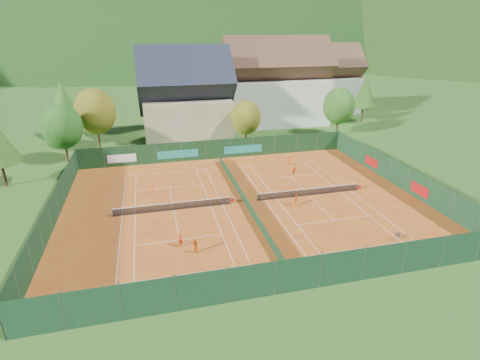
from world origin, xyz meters
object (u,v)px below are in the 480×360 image
Objects in this scene: player_right_far_b at (294,171)px; player_right_far_a at (289,160)px; player_left_near at (181,240)px; player_left_mid at (195,247)px; player_right_near at (296,200)px; chalet at (186,100)px; hotel_block_a at (276,87)px; player_left_far at (152,190)px; ball_hopper at (398,235)px; hotel_block_b at (322,83)px.

player_right_far_a is at bearing -139.28° from player_right_far_b.
player_right_far_b is at bearing 54.63° from player_right_far_a.
player_left_mid is (1.15, -1.41, -0.06)m from player_left_near.
player_right_near is 1.08× the size of player_right_far_a.
chalet is 0.75× the size of hotel_block_a.
chalet is 12.33× the size of player_left_mid.
player_right_near is 13.80m from player_right_far_a.
player_left_mid reaches higher than player_left_far.
player_left_near is 1.10× the size of player_left_mid.
ball_hopper is at bearing -109.75° from player_right_near.
player_left_near is (-23.97, -43.62, -6.66)m from hotel_block_a.
hotel_block_b reaches higher than player_left_mid.
player_left_mid is 1.08× the size of player_right_far_b.
hotel_block_a is at bearing 32.32° from player_left_near.
ball_hopper is at bearing 62.92° from player_right_far_b.
player_right_near reaches higher than player_left_far.
hotel_block_a is at bearing -150.26° from hotel_block_b.
player_left_near is at bearing -118.80° from hotel_block_a.
player_right_far_b is (11.74, -23.31, -6.02)m from chalet.
hotel_block_a reaches higher than player_left_near.
ball_hopper is at bearing 72.70° from player_right_far_a.
player_right_near is (-10.62, -38.25, -6.68)m from hotel_block_a.
player_left_mid is 1.07× the size of player_left_far.
hotel_block_b is 12.30× the size of player_right_near.
player_right_far_a is at bearing 95.83° from ball_hopper.
player_left_far is at bearing 71.01° from player_left_near.
chalet is at bearing 119.13° from player_left_mid.
hotel_block_a reaches higher than chalet.
chalet reaches higher than player_right_far_b.
hotel_block_b is 13.25× the size of player_right_far_a.
chalet reaches higher than ball_hopper.
ball_hopper is at bearing -94.92° from hotel_block_a.
hotel_block_b reaches higher than ball_hopper.
hotel_block_a reaches higher than player_left_far.
hotel_block_b is 39.33m from player_right_far_a.
player_left_near is at bearing 164.03° from player_left_mid.
player_left_near is at bearing -126.34° from hotel_block_b.
chalet is 33.84m from player_right_near.
player_right_near is (8.38, -32.25, -5.92)m from chalet.
player_right_near reaches higher than player_right_far_a.
player_right_far_b reaches higher than ball_hopper.
hotel_block_a is at bearing 85.08° from ball_hopper.
chalet is 11.53× the size of player_right_near.
player_right_far_b is at bearing 99.97° from ball_hopper.
player_left_far is 20.69m from player_right_far_a.
player_left_mid is at bearing 172.71° from ball_hopper.
player_left_mid is 13.95m from player_right_near.
hotel_block_b is 21.60× the size of ball_hopper.
hotel_block_a reaches higher than player_left_mid.
hotel_block_a is 17.57× the size of player_left_far.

